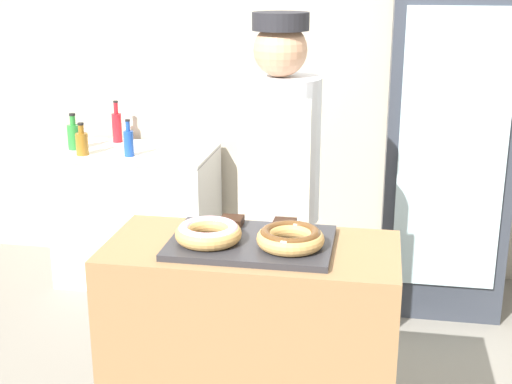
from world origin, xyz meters
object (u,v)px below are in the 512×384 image
chest_freezer (139,214)px  donut_chocolate_glaze (290,237)px  bottle_amber (82,143)px  bottle_red (117,126)px  brownie_back_left (232,221)px  bottle_blue (129,142)px  donut_light_glaze (208,232)px  beverage_fridge (447,146)px  bottle_green (74,135)px  brownie_back_right (284,224)px  baker_person (279,200)px  serving_tray (251,243)px

chest_freezer → donut_chocolate_glaze: bearing=-55.7°
bottle_amber → bottle_red: 0.38m
brownie_back_left → chest_freezer: size_ratio=0.09×
donut_chocolate_glaze → bottle_blue: (-1.21, 1.65, -0.08)m
donut_light_glaze → donut_chocolate_glaze: (0.31, 0.00, 0.00)m
beverage_fridge → bottle_green: beverage_fridge is taller
brownie_back_right → chest_freezer: size_ratio=0.09×
beverage_fridge → brownie_back_right: bearing=-114.9°
brownie_back_left → bottle_amber: (-1.25, 1.44, -0.07)m
brownie_back_right → bottle_amber: size_ratio=0.43×
bottle_amber → baker_person: bearing=-35.4°
chest_freezer → bottle_blue: size_ratio=4.23×
serving_tray → donut_chocolate_glaze: bearing=-17.1°
baker_person → bottle_green: bearing=143.3°
baker_person → bottle_green: size_ratio=7.69×
chest_freezer → bottle_green: (-0.40, -0.03, 0.51)m
serving_tray → baker_person: (0.01, 0.62, -0.03)m
bottle_blue → donut_light_glaze: bearing=-61.3°
bottle_red → donut_chocolate_glaze: bearing=-54.7°
donut_light_glaze → brownie_back_left: donut_light_glaze is taller
beverage_fridge → chest_freezer: (-1.91, 0.01, -0.54)m
donut_light_glaze → beverage_fridge: bearing=60.8°
serving_tray → bottle_blue: (-1.06, 1.61, -0.03)m
donut_light_glaze → bottle_blue: size_ratio=1.08×
brownie_back_left → beverage_fridge: beverage_fridge is taller
donut_chocolate_glaze → brownie_back_left: donut_chocolate_glaze is taller
beverage_fridge → bottle_blue: size_ratio=8.43×
baker_person → bottle_blue: (-1.07, 0.99, -0.01)m
serving_tray → beverage_fridge: bearing=64.1°
donut_chocolate_glaze → chest_freezer: size_ratio=0.26×
beverage_fridge → bottle_amber: size_ratio=9.55×
donut_light_glaze → baker_person: 0.69m
baker_person → bottle_amber: bearing=144.6°
brownie_back_left → beverage_fridge: 1.85m
brownie_back_right → bottle_green: (-1.57, 1.57, -0.06)m
donut_light_glaze → beverage_fridge: beverage_fridge is taller
brownie_back_right → bottle_red: 2.27m
chest_freezer → bottle_amber: bottle_amber is taller
chest_freezer → bottle_red: (-0.20, 0.21, 0.53)m
brownie_back_left → bottle_amber: bearing=130.9°
bottle_amber → bottle_green: 0.17m
serving_tray → bottle_green: bearing=130.5°
donut_chocolate_glaze → bottle_green: bearing=132.5°
brownie_back_left → brownie_back_right: size_ratio=1.00×
serving_tray → brownie_back_right: brownie_back_right is taller
brownie_back_left → brownie_back_right: same height
bottle_red → bottle_green: (-0.20, -0.24, -0.02)m
brownie_back_left → bottle_blue: bottle_blue is taller
serving_tray → donut_chocolate_glaze: donut_chocolate_glaze is taller
chest_freezer → bottle_blue: (0.01, -0.14, 0.51)m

